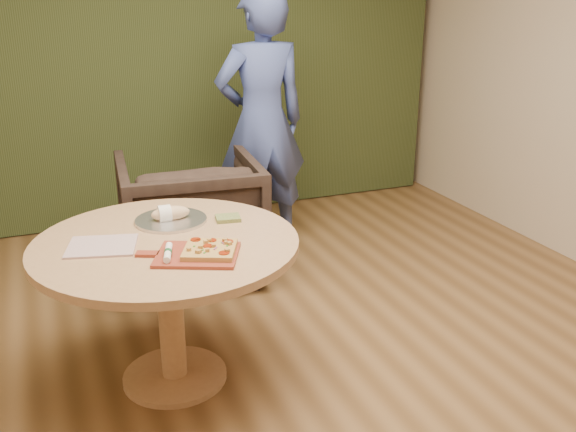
% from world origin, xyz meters
% --- Properties ---
extents(room_shell, '(5.04, 6.04, 2.84)m').
position_xyz_m(room_shell, '(0.00, 0.00, 1.40)').
color(room_shell, brown).
rests_on(room_shell, ground).
extents(curtain, '(4.80, 0.14, 2.78)m').
position_xyz_m(curtain, '(0.00, 2.90, 1.40)').
color(curtain, '#283217').
rests_on(curtain, ground).
extents(pedestal_table, '(1.24, 1.24, 0.75)m').
position_xyz_m(pedestal_table, '(-0.48, 0.47, 0.61)').
color(pedestal_table, tan).
rests_on(pedestal_table, ground).
extents(pizza_paddle, '(0.47, 0.40, 0.01)m').
position_xyz_m(pizza_paddle, '(-0.40, 0.24, 0.76)').
color(pizza_paddle, maroon).
rests_on(pizza_paddle, pedestal_table).
extents(flatbread_pizza, '(0.29, 0.29, 0.04)m').
position_xyz_m(flatbread_pizza, '(-0.33, 0.23, 0.78)').
color(flatbread_pizza, tan).
rests_on(flatbread_pizza, pizza_paddle).
extents(cutlery_roll, '(0.07, 0.20, 0.03)m').
position_xyz_m(cutlery_roll, '(-0.51, 0.26, 0.78)').
color(cutlery_roll, white).
rests_on(cutlery_roll, pizza_paddle).
extents(newspaper, '(0.35, 0.32, 0.01)m').
position_xyz_m(newspaper, '(-0.76, 0.50, 0.76)').
color(newspaper, silver).
rests_on(newspaper, pedestal_table).
extents(serving_tray, '(0.36, 0.36, 0.02)m').
position_xyz_m(serving_tray, '(-0.40, 0.71, 0.76)').
color(serving_tray, silver).
rests_on(serving_tray, pedestal_table).
extents(bread_roll, '(0.19, 0.09, 0.09)m').
position_xyz_m(bread_roll, '(-0.41, 0.71, 0.79)').
color(bread_roll, '#DDB787').
rests_on(bread_roll, serving_tray).
extents(green_packet, '(0.13, 0.12, 0.02)m').
position_xyz_m(green_packet, '(-0.13, 0.63, 0.76)').
color(green_packet, '#505C29').
rests_on(green_packet, pedestal_table).
extents(armchair, '(0.95, 0.90, 0.91)m').
position_xyz_m(armchair, '(-0.09, 1.66, 0.45)').
color(armchair, black).
rests_on(armchair, ground).
extents(person_standing, '(0.70, 0.47, 1.87)m').
position_xyz_m(person_standing, '(0.54, 2.00, 0.93)').
color(person_standing, '#3E4F94').
rests_on(person_standing, ground).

